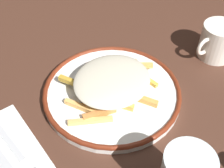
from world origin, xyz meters
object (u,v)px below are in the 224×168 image
object	(u,v)px
plate	(112,92)
coffee_mug	(218,41)
fries_heap	(112,84)
fork	(18,154)
napkin	(1,160)

from	to	relation	value
plate	coffee_mug	xyz separation A→B (m)	(-0.28, 0.03, 0.03)
plate	fries_heap	bearing A→B (deg)	46.98
fork	coffee_mug	world-z (taller)	coffee_mug
fries_heap	napkin	bearing A→B (deg)	4.85
plate	coffee_mug	size ratio (longest dim) A/B	2.63
fries_heap	fork	xyz separation A→B (m)	(0.22, 0.03, -0.03)
plate	napkin	bearing A→B (deg)	5.65
plate	fork	xyz separation A→B (m)	(0.22, 0.04, 0.00)
napkin	fork	world-z (taller)	fork
plate	napkin	distance (m)	0.26
fork	coffee_mug	distance (m)	0.51
fries_heap	coffee_mug	size ratio (longest dim) A/B	2.11
napkin	coffee_mug	xyz separation A→B (m)	(-0.54, 0.00, 0.04)
napkin	fork	xyz separation A→B (m)	(-0.03, 0.01, 0.01)
plate	fork	bearing A→B (deg)	9.43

